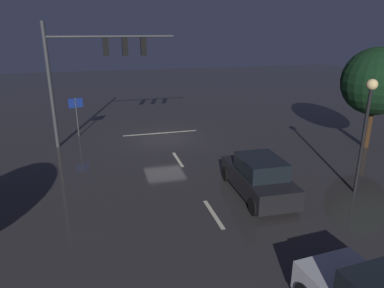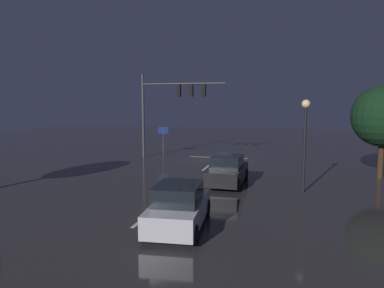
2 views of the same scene
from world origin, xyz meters
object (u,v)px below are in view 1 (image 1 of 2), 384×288
traffic_signal_assembly (95,60)px  street_lamp_left_kerb (367,115)px  route_sign (76,109)px  car_approaching (259,177)px  tree_left_near (376,82)px

traffic_signal_assembly → street_lamp_left_kerb: bearing=136.6°
street_lamp_left_kerb → route_sign: (11.75, -11.73, -1.57)m
car_approaching → street_lamp_left_kerb: street_lamp_left_kerb is taller
car_approaching → route_sign: 13.29m
tree_left_near → street_lamp_left_kerb: bearing=45.9°
traffic_signal_assembly → street_lamp_left_kerb: (-10.35, 9.78, -1.56)m
street_lamp_left_kerb → route_sign: bearing=-45.0°
car_approaching → tree_left_near: (-8.93, -4.05, 3.07)m
traffic_signal_assembly → street_lamp_left_kerb: size_ratio=1.49×
traffic_signal_assembly → route_sign: traffic_signal_assembly is taller
traffic_signal_assembly → tree_left_near: bearing=162.3°
route_sign → tree_left_near: 18.00m
car_approaching → traffic_signal_assembly: bearing=-55.1°
car_approaching → route_sign: (7.61, -10.84, 1.04)m
street_lamp_left_kerb → tree_left_near: (-4.79, -4.94, 0.46)m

